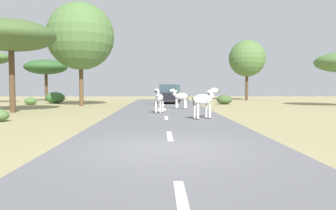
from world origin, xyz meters
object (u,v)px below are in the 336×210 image
Objects in this scene: zebra_0 at (159,98)px; tree_6 at (46,67)px; car_0 at (173,93)px; tree_5 at (11,36)px; tree_1 at (81,36)px; zebra_2 at (180,97)px; zebra_1 at (204,100)px; bush_1 at (55,98)px; bush_3 at (224,100)px; bush_2 at (31,101)px; car_1 at (169,94)px; tree_3 at (247,58)px.

zebra_0 is 0.34× the size of tree_6.
tree_5 is at bearing 62.00° from car_0.
tree_6 is (-5.96, 9.27, -1.94)m from tree_1.
zebra_2 is (1.44, 3.67, -0.02)m from zebra_0.
tree_5 is at bearing -142.90° from zebra_1.
zebra_1 is at bearing -52.95° from bush_1.
bush_3 is at bearing 11.37° from tree_1.
zebra_0 is at bearing -178.82° from zebra_1.
car_0 reaches higher than zebra_0.
car_1 is at bearing 8.38° from bush_2.
bush_1 is 1.71× the size of bush_2.
bush_3 is at bearing -20.66° from tree_6.
zebra_1 reaches higher than bush_3.
bush_3 is (5.81, 10.32, -0.50)m from zebra_0.
car_1 is at bearing -82.20° from zebra_0.
tree_1 is at bearing 56.80° from car_0.
bush_1 is 15.76m from bush_3.
bush_3 is (4.37, 6.65, -0.48)m from zebra_2.
tree_6 is at bearing 72.29° from zebra_2.
tree_5 is at bearing 4.54° from zebra_0.
zebra_0 is at bearing -174.74° from zebra_2.
zebra_0 is 15.02m from bush_2.
zebra_1 is 24.19m from tree_3.
tree_3 is 5.01× the size of bush_3.
tree_5 is 17.87m from bush_3.
car_0 is at bearing 6.10° from tree_6.
tree_1 reaches higher than bush_1.
zebra_0 reaches higher than bush_1.
zebra_2 is 0.32× the size of car_1.
zebra_0 is 3.94m from zebra_2.
zebra_1 is 15.01m from tree_1.
bush_3 is (12.15, 2.44, -5.20)m from tree_1.
bush_2 is at bearing -81.62° from tree_6.
zebra_0 is 0.35× the size of car_0.
tree_1 reaches higher than zebra_1.
bush_2 is (-21.30, -9.00, -4.49)m from tree_3.
zebra_0 is 0.86× the size of bush_1.
tree_5 reaches higher than car_1.
zebra_1 reaches higher than zebra_0.
car_1 is 0.99× the size of tree_6.
bush_3 is (14.75, 9.15, -4.22)m from tree_5.
tree_6 is 8.03m from bush_2.
bush_1 is at bearing 1.43° from car_1.
tree_1 is at bearing -168.63° from bush_3.
zebra_1 is at bearing -53.52° from tree_1.
car_1 is at bearing 28.07° from tree_1.
bush_3 is (4.33, -8.30, -0.43)m from car_0.
zebra_0 is 11.86m from bush_3.
tree_6 is 3.28× the size of bush_3.
bush_2 is at bearing -121.30° from bush_1.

